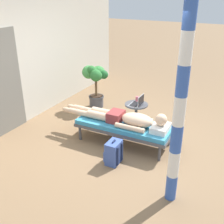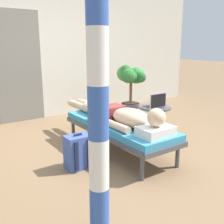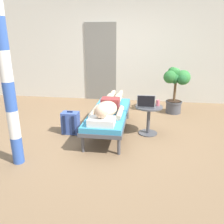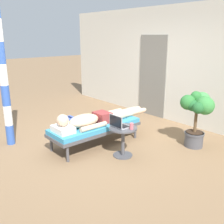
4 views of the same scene
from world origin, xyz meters
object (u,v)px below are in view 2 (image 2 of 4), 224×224
object	(u,v)px
lounge_chair	(119,127)
laptop	(155,104)
person_reclining	(120,115)
drink_glass	(160,102)
backpack	(78,152)
potted_plant	(131,83)
side_table	(155,118)
porch_post	(97,56)

from	to	relation	value
lounge_chair	laptop	world-z (taller)	laptop
person_reclining	drink_glass	bearing A→B (deg)	7.94
backpack	potted_plant	world-z (taller)	potted_plant
laptop	lounge_chair	bearing A→B (deg)	179.62
drink_glass	backpack	bearing A→B (deg)	-171.62
lounge_chair	potted_plant	bearing A→B (deg)	46.20
laptop	side_table	bearing A→B (deg)	40.52
lounge_chair	person_reclining	world-z (taller)	person_reclining
drink_glass	backpack	size ratio (longest dim) A/B	0.25
lounge_chair	potted_plant	size ratio (longest dim) A/B	1.72
porch_post	side_table	bearing A→B (deg)	35.38
laptop	drink_glass	distance (m)	0.23
potted_plant	lounge_chair	bearing A→B (deg)	-133.80
person_reclining	backpack	bearing A→B (deg)	-171.06
drink_glass	potted_plant	world-z (taller)	potted_plant
backpack	potted_plant	distance (m)	2.54
person_reclining	backpack	distance (m)	0.77
drink_glass	backpack	world-z (taller)	drink_glass
side_table	person_reclining	bearing A→B (deg)	-174.38
laptop	potted_plant	bearing A→B (deg)	64.35
lounge_chair	laptop	distance (m)	0.69
person_reclining	laptop	bearing A→B (deg)	1.64
person_reclining	potted_plant	size ratio (longest dim) A/B	2.08
person_reclining	porch_post	world-z (taller)	porch_post
porch_post	backpack	bearing A→B (deg)	69.76
drink_glass	porch_post	world-z (taller)	porch_post
drink_glass	lounge_chair	bearing A→B (deg)	-173.57
person_reclining	potted_plant	bearing A→B (deg)	46.68
lounge_chair	person_reclining	xyz separation A→B (m)	(-0.00, -0.02, 0.17)
side_table	potted_plant	bearing A→B (deg)	65.61
person_reclining	laptop	distance (m)	0.65
lounge_chair	porch_post	distance (m)	1.93
person_reclining	porch_post	xyz separation A→B (m)	(-1.09, -1.21, 0.83)
backpack	potted_plant	xyz separation A→B (m)	(2.00, 1.50, 0.50)
porch_post	drink_glass	bearing A→B (deg)	34.26
laptop	potted_plant	world-z (taller)	potted_plant
backpack	drink_glass	bearing A→B (deg)	8.38
laptop	person_reclining	bearing A→B (deg)	-178.36
person_reclining	porch_post	size ratio (longest dim) A/B	0.81
potted_plant	backpack	bearing A→B (deg)	-143.14
drink_glass	porch_post	size ratio (longest dim) A/B	0.04
side_table	drink_glass	size ratio (longest dim) A/B	4.93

